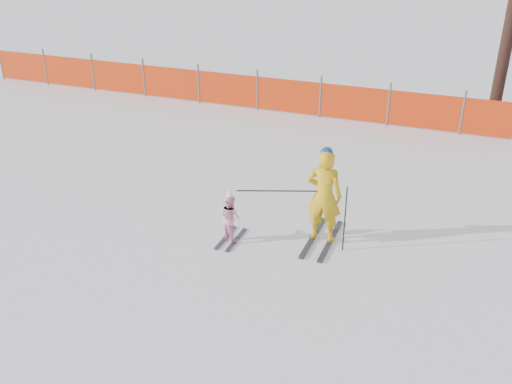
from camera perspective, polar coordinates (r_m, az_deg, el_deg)
ground at (r=10.39m, az=-1.00°, el=-6.09°), size 120.00×120.00×0.00m
adult at (r=10.39m, az=6.83°, el=-0.35°), size 0.66×1.55×1.88m
child at (r=10.55m, az=-2.59°, el=-2.47°), size 0.55×0.89×1.08m
ski_poles at (r=10.26m, az=5.25°, el=-1.21°), size 1.95×0.53×1.27m
safety_fence at (r=18.27m, az=-3.99°, el=10.36°), size 17.38×0.06×1.25m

